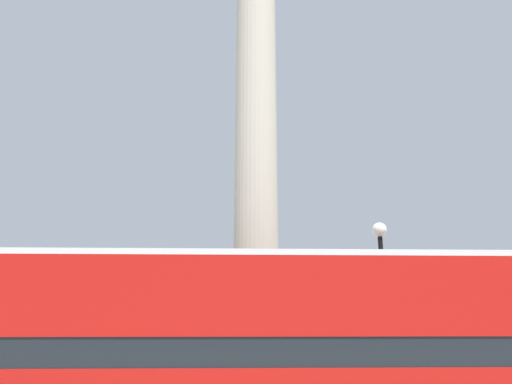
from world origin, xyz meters
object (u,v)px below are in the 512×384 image
monument_column (256,224)px  equestrian_statue (484,355)px  street_lamp (385,307)px  bus_a (261,348)px

monument_column → equestrian_statue: (9.96, 4.33, -5.02)m
equestrian_statue → street_lamp: street_lamp is taller
bus_a → street_lamp: (3.55, 3.39, 0.93)m
bus_a → equestrian_statue: bearing=46.1°
monument_column → bus_a: (0.21, -6.84, -4.07)m
monument_column → equestrian_statue: 11.96m
bus_a → monument_column: bearing=89.0°
monument_column → street_lamp: bearing=-42.5°
bus_a → street_lamp: 5.00m
monument_column → equestrian_statue: monument_column is taller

